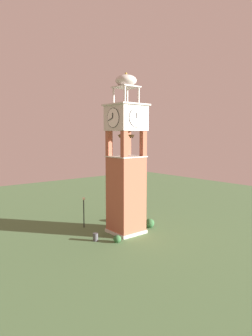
% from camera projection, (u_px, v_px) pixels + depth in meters
% --- Properties ---
extents(ground, '(80.00, 80.00, 0.00)m').
position_uv_depth(ground, '(126.00, 232.00, 33.39)').
color(ground, '#517547').
extents(clock_tower, '(3.77, 3.77, 17.26)m').
position_uv_depth(clock_tower, '(126.00, 169.00, 32.62)').
color(clock_tower, '#AD5B42').
rests_on(clock_tower, ground).
extents(park_bench, '(1.26, 1.57, 0.95)m').
position_uv_depth(park_bench, '(134.00, 216.00, 38.32)').
color(park_bench, brown).
rests_on(park_bench, ground).
extents(lamp_post, '(0.36, 0.36, 3.58)m').
position_uv_depth(lamp_post, '(84.00, 206.00, 34.88)').
color(lamp_post, black).
rests_on(lamp_post, ground).
extents(trash_bin, '(0.52, 0.52, 0.80)m').
position_uv_depth(trash_bin, '(95.00, 237.00, 30.63)').
color(trash_bin, '#4C4C51').
rests_on(trash_bin, ground).
extents(shrub_near_entry, '(0.79, 0.79, 0.74)m').
position_uv_depth(shrub_near_entry, '(117.00, 239.00, 30.20)').
color(shrub_near_entry, '#336638').
rests_on(shrub_near_entry, ground).
extents(shrub_left_of_tower, '(1.13, 1.13, 0.61)m').
position_uv_depth(shrub_left_of_tower, '(116.00, 219.00, 37.67)').
color(shrub_left_of_tower, '#336638').
rests_on(shrub_left_of_tower, ground).
extents(shrub_behind_bench, '(1.07, 1.07, 1.06)m').
position_uv_depth(shrub_behind_bench, '(150.00, 223.00, 35.04)').
color(shrub_behind_bench, '#336638').
rests_on(shrub_behind_bench, ground).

